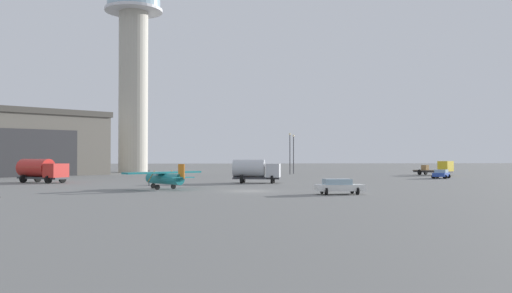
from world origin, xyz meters
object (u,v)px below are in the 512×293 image
at_px(truck_fuel_tanker_red, 41,170).
at_px(truck_fuel_tanker_silver, 255,170).
at_px(car_white, 339,186).
at_px(control_tower, 133,59).
at_px(truck_flatbed_yellow, 439,168).
at_px(car_blue, 441,174).
at_px(airplane_teal, 165,177).
at_px(light_post_west, 294,150).
at_px(light_post_east, 290,149).

bearing_deg(truck_fuel_tanker_red, truck_fuel_tanker_silver, 27.33).
height_order(truck_fuel_tanker_red, car_white, truck_fuel_tanker_red).
height_order(control_tower, truck_flatbed_yellow, control_tower).
bearing_deg(truck_fuel_tanker_red, car_blue, 42.22).
height_order(truck_fuel_tanker_red, truck_flatbed_yellow, truck_fuel_tanker_red).
bearing_deg(airplane_teal, truck_flatbed_yellow, -88.60).
relative_size(truck_fuel_tanker_silver, car_blue, 1.38).
height_order(airplane_teal, light_post_west, light_post_west).
bearing_deg(truck_flatbed_yellow, car_white, -71.86).
relative_size(truck_fuel_tanker_silver, car_white, 1.46).
xyz_separation_m(control_tower, truck_fuel_tanker_red, (-5.45, -45.47, -22.29)).
bearing_deg(car_blue, light_post_west, -107.45).
bearing_deg(truck_fuel_tanker_red, control_tower, 117.10).
bearing_deg(truck_fuel_tanker_red, light_post_east, 71.83).
distance_m(control_tower, light_post_west, 39.82).
relative_size(truck_flatbed_yellow, light_post_east, 0.87).
bearing_deg(truck_flatbed_yellow, control_tower, -152.31).
distance_m(airplane_teal, truck_flatbed_yellow, 58.15).
xyz_separation_m(truck_fuel_tanker_red, truck_fuel_tanker_silver, (27.12, -3.14, -0.04)).
bearing_deg(control_tower, car_blue, -36.18).
height_order(control_tower, truck_fuel_tanker_red, control_tower).
bearing_deg(control_tower, light_post_west, -22.11).
bearing_deg(light_post_east, truck_fuel_tanker_red, -142.11).
bearing_deg(control_tower, airplane_teal, -79.45).
bearing_deg(truck_flatbed_yellow, light_post_west, -153.63).
distance_m(airplane_teal, truck_fuel_tanker_silver, 16.03).
distance_m(control_tower, truck_fuel_tanker_red, 50.93).
xyz_separation_m(truck_flatbed_yellow, car_white, (-29.16, -45.48, -0.49)).
distance_m(airplane_teal, light_post_west, 52.24).
bearing_deg(light_post_west, control_tower, 157.89).
height_order(airplane_teal, car_blue, airplane_teal).
height_order(control_tower, airplane_teal, control_tower).
xyz_separation_m(truck_fuel_tanker_red, light_post_east, (36.34, 28.28, 2.97)).
relative_size(control_tower, car_white, 10.16).
relative_size(airplane_teal, car_blue, 1.71).
height_order(truck_fuel_tanker_red, light_post_west, light_post_west).
bearing_deg(car_blue, car_white, -1.57).
bearing_deg(light_post_east, control_tower, 150.90).
bearing_deg(truck_fuel_tanker_red, car_white, -2.46).
height_order(truck_fuel_tanker_red, light_post_east, light_post_east).
bearing_deg(light_post_west, airplane_teal, -113.60).
relative_size(light_post_west, light_post_east, 0.98).
distance_m(truck_fuel_tanker_red, light_post_west, 49.75).
height_order(control_tower, car_white, control_tower).
bearing_deg(car_blue, airplane_teal, -24.46).
distance_m(control_tower, airplane_teal, 65.96).
distance_m(truck_fuel_tanker_red, car_white, 40.59).
xyz_separation_m(car_blue, car_white, (-23.75, -32.29, -0.00)).
bearing_deg(light_post_east, truck_flatbed_yellow, -15.10).
relative_size(airplane_teal, truck_fuel_tanker_silver, 1.24).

